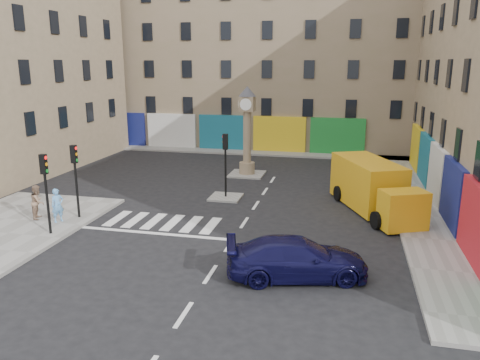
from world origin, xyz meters
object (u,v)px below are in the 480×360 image
(traffic_light_island, at_px, (225,155))
(yellow_van, at_px, (373,187))
(traffic_light_left_near, at_px, (45,181))
(pedestrian_tan, at_px, (38,202))
(clock_pillar, at_px, (247,125))
(traffic_light_left_far, at_px, (75,170))
(pedestrian_blue, at_px, (58,205))
(navy_sedan, at_px, (297,258))

(traffic_light_island, bearing_deg, yellow_van, -3.39)
(traffic_light_left_near, bearing_deg, pedestrian_tan, 136.24)
(clock_pillar, bearing_deg, traffic_light_left_far, -118.94)
(traffic_light_island, relative_size, pedestrian_tan, 2.16)
(yellow_van, height_order, pedestrian_tan, yellow_van)
(traffic_light_island, xyz_separation_m, pedestrian_blue, (-6.88, -6.27, -1.60))
(traffic_light_island, distance_m, pedestrian_blue, 9.45)
(traffic_light_island, relative_size, navy_sedan, 0.71)
(traffic_light_island, bearing_deg, clock_pillar, 90.00)
(traffic_light_island, xyz_separation_m, yellow_van, (8.27, -0.49, -1.29))
(yellow_van, bearing_deg, traffic_light_left_near, -176.50)
(yellow_van, xyz_separation_m, pedestrian_blue, (-15.16, -5.78, -0.32))
(clock_pillar, bearing_deg, navy_sedan, -71.46)
(traffic_light_island, bearing_deg, pedestrian_blue, -137.67)
(traffic_light_left_near, xyz_separation_m, traffic_light_left_far, (0.00, 2.40, 0.00))
(navy_sedan, xyz_separation_m, yellow_van, (3.08, 9.02, 0.55))
(traffic_light_left_far, height_order, navy_sedan, traffic_light_left_far)
(traffic_light_left_near, xyz_separation_m, pedestrian_tan, (-1.86, 1.78, -1.61))
(traffic_light_island, height_order, yellow_van, traffic_light_island)
(traffic_light_island, distance_m, navy_sedan, 10.99)
(traffic_light_left_near, distance_m, pedestrian_blue, 2.31)
(traffic_light_left_near, relative_size, pedestrian_tan, 2.16)
(traffic_light_left_near, xyz_separation_m, pedestrian_blue, (-0.58, 1.53, -1.63))
(traffic_light_left_far, height_order, pedestrian_tan, traffic_light_left_far)
(traffic_light_left_far, relative_size, traffic_light_island, 1.00)
(yellow_van, bearing_deg, pedestrian_tan, 175.47)
(pedestrian_blue, bearing_deg, pedestrian_tan, 113.42)
(clock_pillar, relative_size, pedestrian_tan, 3.55)
(traffic_light_left_far, relative_size, pedestrian_blue, 2.21)
(pedestrian_tan, bearing_deg, navy_sedan, -124.02)
(traffic_light_island, relative_size, clock_pillar, 0.61)
(navy_sedan, relative_size, pedestrian_tan, 3.04)
(traffic_light_left_near, xyz_separation_m, clock_pillar, (6.30, 13.80, 0.93))
(traffic_light_island, bearing_deg, pedestrian_tan, -143.57)
(traffic_light_left_far, height_order, pedestrian_blue, traffic_light_left_far)
(pedestrian_blue, bearing_deg, traffic_light_left_near, -124.86)
(navy_sedan, bearing_deg, traffic_light_island, 13.89)
(traffic_light_left_near, xyz_separation_m, navy_sedan, (11.50, -1.71, -1.86))
(yellow_van, bearing_deg, clock_pillar, 118.78)
(traffic_light_island, height_order, navy_sedan, traffic_light_island)
(clock_pillar, distance_m, navy_sedan, 16.59)
(traffic_light_left_near, bearing_deg, pedestrian_blue, 110.78)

